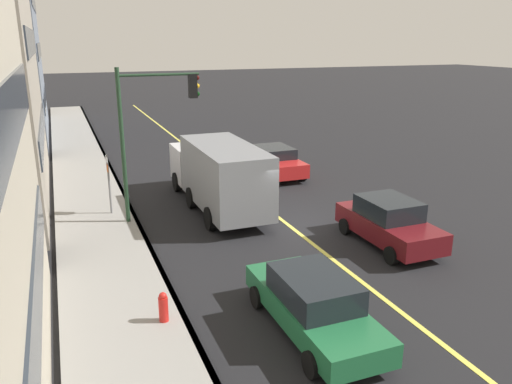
{
  "coord_description": "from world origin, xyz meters",
  "views": [
    {
      "loc": [
        -16.72,
        7.96,
        6.96
      ],
      "look_at": [
        0.29,
        1.24,
        1.41
      ],
      "focal_mm": 35.46,
      "sensor_mm": 36.0,
      "label": 1
    }
  ],
  "objects_px": {
    "car_red": "(275,161)",
    "truck_gray": "(218,173)",
    "car_green": "(313,303)",
    "traffic_light_mast": "(151,120)",
    "fire_hydrant": "(164,310)",
    "street_sign_post": "(109,180)",
    "car_maroon": "(389,222)"
  },
  "relations": [
    {
      "from": "truck_gray",
      "to": "fire_hydrant",
      "type": "distance_m",
      "value": 9.36
    },
    {
      "from": "fire_hydrant",
      "to": "street_sign_post",
      "type": "bearing_deg",
      "value": 1.95
    },
    {
      "from": "traffic_light_mast",
      "to": "fire_hydrant",
      "type": "xyz_separation_m",
      "value": [
        -7.74,
        1.31,
        -3.58
      ]
    },
    {
      "from": "car_maroon",
      "to": "street_sign_post",
      "type": "relative_size",
      "value": 1.65
    },
    {
      "from": "traffic_light_mast",
      "to": "fire_hydrant",
      "type": "distance_m",
      "value": 8.63
    },
    {
      "from": "fire_hydrant",
      "to": "traffic_light_mast",
      "type": "bearing_deg",
      "value": -9.58
    },
    {
      "from": "car_green",
      "to": "traffic_light_mast",
      "type": "bearing_deg",
      "value": 12.53
    },
    {
      "from": "car_red",
      "to": "truck_gray",
      "type": "relative_size",
      "value": 0.53
    },
    {
      "from": "car_green",
      "to": "fire_hydrant",
      "type": "xyz_separation_m",
      "value": [
        1.58,
        3.38,
        -0.3
      ]
    },
    {
      "from": "car_green",
      "to": "car_red",
      "type": "bearing_deg",
      "value": -20.06
    },
    {
      "from": "car_red",
      "to": "truck_gray",
      "type": "height_order",
      "value": "truck_gray"
    },
    {
      "from": "traffic_light_mast",
      "to": "fire_hydrant",
      "type": "relative_size",
      "value": 6.37
    },
    {
      "from": "street_sign_post",
      "to": "truck_gray",
      "type": "bearing_deg",
      "value": -98.11
    },
    {
      "from": "car_maroon",
      "to": "truck_gray",
      "type": "xyz_separation_m",
      "value": [
        5.95,
        4.33,
        0.73
      ]
    },
    {
      "from": "truck_gray",
      "to": "car_maroon",
      "type": "bearing_deg",
      "value": -143.94
    },
    {
      "from": "car_maroon",
      "to": "traffic_light_mast",
      "type": "height_order",
      "value": "traffic_light_mast"
    },
    {
      "from": "traffic_light_mast",
      "to": "street_sign_post",
      "type": "bearing_deg",
      "value": 52.52
    },
    {
      "from": "truck_gray",
      "to": "street_sign_post",
      "type": "xyz_separation_m",
      "value": [
        0.63,
        4.4,
        -0.02
      ]
    },
    {
      "from": "fire_hydrant",
      "to": "car_maroon",
      "type": "bearing_deg",
      "value": -74.12
    },
    {
      "from": "car_green",
      "to": "traffic_light_mast",
      "type": "relative_size",
      "value": 0.8
    },
    {
      "from": "car_red",
      "to": "traffic_light_mast",
      "type": "relative_size",
      "value": 0.71
    },
    {
      "from": "car_green",
      "to": "street_sign_post",
      "type": "relative_size",
      "value": 1.84
    },
    {
      "from": "street_sign_post",
      "to": "fire_hydrant",
      "type": "relative_size",
      "value": 2.77
    },
    {
      "from": "car_red",
      "to": "street_sign_post",
      "type": "relative_size",
      "value": 1.64
    },
    {
      "from": "street_sign_post",
      "to": "traffic_light_mast",
      "type": "bearing_deg",
      "value": -127.48
    },
    {
      "from": "car_green",
      "to": "street_sign_post",
      "type": "distance_m",
      "value": 11.21
    },
    {
      "from": "car_green",
      "to": "car_maroon",
      "type": "bearing_deg",
      "value": -51.8
    },
    {
      "from": "traffic_light_mast",
      "to": "truck_gray",
      "type": "bearing_deg",
      "value": -77.7
    },
    {
      "from": "car_red",
      "to": "traffic_light_mast",
      "type": "distance_m",
      "value": 9.19
    },
    {
      "from": "car_green",
      "to": "traffic_light_mast",
      "type": "height_order",
      "value": "traffic_light_mast"
    },
    {
      "from": "car_red",
      "to": "fire_hydrant",
      "type": "relative_size",
      "value": 4.54
    },
    {
      "from": "car_red",
      "to": "truck_gray",
      "type": "bearing_deg",
      "value": 132.95
    }
  ]
}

